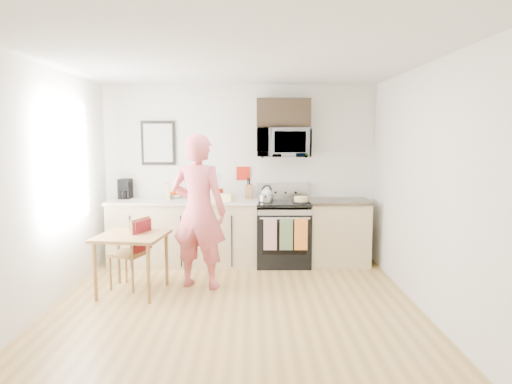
{
  "coord_description": "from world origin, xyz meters",
  "views": [
    {
      "loc": [
        0.19,
        -4.48,
        1.84
      ],
      "look_at": [
        0.23,
        1.0,
        1.18
      ],
      "focal_mm": 32.0,
      "sensor_mm": 36.0,
      "label": 1
    }
  ],
  "objects_px": {
    "person": "(199,211)",
    "cake": "(301,200)",
    "dining_table": "(132,241)",
    "microwave": "(283,142)",
    "chair": "(137,243)",
    "range": "(283,235)"
  },
  "relations": [
    {
      "from": "person",
      "to": "cake",
      "type": "bearing_deg",
      "value": -131.51
    },
    {
      "from": "dining_table",
      "to": "person",
      "type": "bearing_deg",
      "value": 16.12
    },
    {
      "from": "person",
      "to": "cake",
      "type": "xyz_separation_m",
      "value": [
        1.34,
        0.89,
        0.02
      ]
    },
    {
      "from": "microwave",
      "to": "dining_table",
      "type": "distance_m",
      "value": 2.55
    },
    {
      "from": "chair",
      "to": "cake",
      "type": "distance_m",
      "value": 2.32
    },
    {
      "from": "range",
      "to": "cake",
      "type": "distance_m",
      "value": 0.59
    },
    {
      "from": "range",
      "to": "dining_table",
      "type": "height_order",
      "value": "range"
    },
    {
      "from": "person",
      "to": "cake",
      "type": "distance_m",
      "value": 1.61
    },
    {
      "from": "chair",
      "to": "dining_table",
      "type": "bearing_deg",
      "value": -78.47
    },
    {
      "from": "person",
      "to": "dining_table",
      "type": "xyz_separation_m",
      "value": [
        -0.76,
        -0.22,
        -0.32
      ]
    },
    {
      "from": "chair",
      "to": "microwave",
      "type": "bearing_deg",
      "value": 52.74
    },
    {
      "from": "dining_table",
      "to": "range",
      "type": "bearing_deg",
      "value": 33.29
    },
    {
      "from": "range",
      "to": "dining_table",
      "type": "xyz_separation_m",
      "value": [
        -1.86,
        -1.22,
        0.19
      ]
    },
    {
      "from": "microwave",
      "to": "cake",
      "type": "relative_size",
      "value": 3.1
    },
    {
      "from": "range",
      "to": "chair",
      "type": "relative_size",
      "value": 1.32
    },
    {
      "from": "dining_table",
      "to": "chair",
      "type": "xyz_separation_m",
      "value": [
        0.02,
        0.15,
        -0.06
      ]
    },
    {
      "from": "dining_table",
      "to": "cake",
      "type": "height_order",
      "value": "cake"
    },
    {
      "from": "range",
      "to": "person",
      "type": "height_order",
      "value": "person"
    },
    {
      "from": "range",
      "to": "chair",
      "type": "height_order",
      "value": "range"
    },
    {
      "from": "range",
      "to": "microwave",
      "type": "height_order",
      "value": "microwave"
    },
    {
      "from": "cake",
      "to": "person",
      "type": "bearing_deg",
      "value": -146.46
    },
    {
      "from": "range",
      "to": "cake",
      "type": "xyz_separation_m",
      "value": [
        0.24,
        -0.11,
        0.53
      ]
    }
  ]
}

